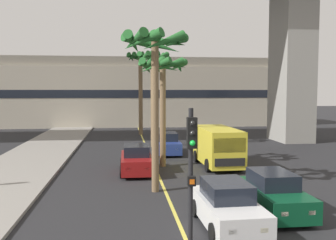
% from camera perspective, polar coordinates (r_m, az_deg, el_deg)
% --- Properties ---
extents(lane_stripe_center, '(0.14, 56.00, 0.01)m').
position_cam_1_polar(lane_stripe_center, '(26.70, -2.53, -5.64)').
color(lane_stripe_center, '#DBCC4C').
rests_on(lane_stripe_center, ground).
extents(pier_building_backdrop, '(38.92, 8.04, 8.94)m').
position_cam_1_polar(pier_building_backdrop, '(52.32, -4.66, 4.08)').
color(pier_building_backdrop, '#BCB29E').
rests_on(pier_building_backdrop, ground).
extents(car_queue_front, '(1.92, 4.14, 1.56)m').
position_cam_1_polar(car_queue_front, '(13.47, 8.77, -12.56)').
color(car_queue_front, white).
rests_on(car_queue_front, ground).
extents(car_queue_second, '(1.86, 4.11, 1.56)m').
position_cam_1_polar(car_queue_second, '(21.93, -4.70, -5.94)').
color(car_queue_second, maroon).
rests_on(car_queue_second, ground).
extents(car_queue_third, '(1.87, 4.12, 1.56)m').
position_cam_1_polar(car_queue_third, '(15.38, 15.33, -10.52)').
color(car_queue_third, '#0C4728').
rests_on(car_queue_third, ground).
extents(car_queue_fourth, '(1.93, 4.15, 1.56)m').
position_cam_1_polar(car_queue_fourth, '(28.39, -0.07, -3.57)').
color(car_queue_fourth, navy).
rests_on(car_queue_fourth, ground).
extents(delivery_van, '(2.26, 5.30, 2.36)m').
position_cam_1_polar(delivery_van, '(23.75, 7.31, -3.78)').
color(delivery_van, yellow).
rests_on(delivery_van, ground).
extents(traffic_light_median_near, '(0.24, 0.37, 4.20)m').
position_cam_1_polar(traffic_light_median_near, '(9.61, 3.46, -7.13)').
color(traffic_light_median_near, black).
rests_on(traffic_light_median_near, ground).
extents(palm_tree_near_median, '(3.12, 3.18, 6.71)m').
position_cam_1_polar(palm_tree_near_median, '(23.37, -0.81, 6.62)').
color(palm_tree_near_median, brown).
rests_on(palm_tree_near_median, ground).
extents(palm_tree_mid_median, '(3.10, 3.15, 8.72)m').
position_cam_1_polar(palm_tree_mid_median, '(40.81, -4.12, 7.65)').
color(palm_tree_mid_median, brown).
rests_on(palm_tree_mid_median, ground).
extents(palm_tree_far_median, '(3.15, 3.18, 7.36)m').
position_cam_1_polar(palm_tree_far_median, '(17.48, -1.93, 9.57)').
color(palm_tree_far_median, brown).
rests_on(palm_tree_far_median, ground).
extents(palm_tree_farthest_median, '(2.78, 2.83, 7.93)m').
position_cam_1_polar(palm_tree_farthest_median, '(31.72, -2.31, 7.60)').
color(palm_tree_farthest_median, brown).
rests_on(palm_tree_farthest_median, ground).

